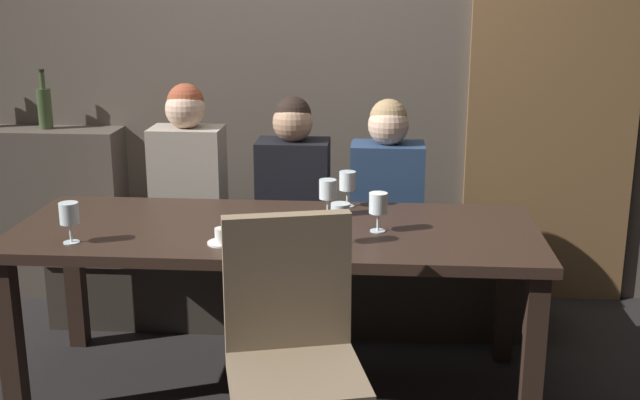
# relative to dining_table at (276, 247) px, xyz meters

# --- Properties ---
(ground) EXTENTS (9.00, 9.00, 0.00)m
(ground) POSITION_rel_dining_table_xyz_m (0.00, 0.00, -0.65)
(ground) COLOR black
(back_wall_tiled) EXTENTS (6.00, 0.12, 3.00)m
(back_wall_tiled) POSITION_rel_dining_table_xyz_m (0.00, 1.22, 0.85)
(back_wall_tiled) COLOR brown
(back_wall_tiled) RESTS_ON ground
(arched_door) EXTENTS (0.90, 0.05, 2.55)m
(arched_door) POSITION_rel_dining_table_xyz_m (1.35, 1.15, 0.71)
(arched_door) COLOR brown
(arched_door) RESTS_ON ground
(back_counter) EXTENTS (1.10, 0.28, 0.95)m
(back_counter) POSITION_rel_dining_table_xyz_m (-1.55, 1.04, -0.18)
(back_counter) COLOR #494138
(back_counter) RESTS_ON ground
(dining_table) EXTENTS (2.20, 0.84, 0.74)m
(dining_table) POSITION_rel_dining_table_xyz_m (0.00, 0.00, 0.00)
(dining_table) COLOR black
(dining_table) RESTS_ON ground
(banquette_bench) EXTENTS (2.50, 0.44, 0.45)m
(banquette_bench) POSITION_rel_dining_table_xyz_m (0.00, 0.70, -0.42)
(banquette_bench) COLOR #312A23
(banquette_bench) RESTS_ON ground
(chair_near_side) EXTENTS (0.53, 0.53, 0.98)m
(chair_near_side) POSITION_rel_dining_table_xyz_m (0.15, -0.72, -0.09)
(chair_near_side) COLOR #302119
(chair_near_side) RESTS_ON ground
(diner_redhead) EXTENTS (0.36, 0.24, 0.80)m
(diner_redhead) POSITION_rel_dining_table_xyz_m (-0.54, 0.70, 0.18)
(diner_redhead) COLOR #9E9384
(diner_redhead) RESTS_ON banquette_bench
(diner_bearded) EXTENTS (0.36, 0.24, 0.74)m
(diner_bearded) POSITION_rel_dining_table_xyz_m (0.00, 0.70, 0.15)
(diner_bearded) COLOR black
(diner_bearded) RESTS_ON banquette_bench
(diner_far_end) EXTENTS (0.36, 0.24, 0.74)m
(diner_far_end) POSITION_rel_dining_table_xyz_m (0.47, 0.68, 0.14)
(diner_far_end) COLOR navy
(diner_far_end) RESTS_ON banquette_bench
(wine_bottle_pale_label) EXTENTS (0.08, 0.08, 0.33)m
(wine_bottle_pale_label) POSITION_rel_dining_table_xyz_m (-1.41, 1.05, 0.42)
(wine_bottle_pale_label) COLOR #384728
(wine_bottle_pale_label) RESTS_ON back_counter
(wine_glass_near_right) EXTENTS (0.08, 0.08, 0.16)m
(wine_glass_near_right) POSITION_rel_dining_table_xyz_m (0.28, -0.20, 0.20)
(wine_glass_near_right) COLOR silver
(wine_glass_near_right) RESTS_ON dining_table
(wine_glass_near_left) EXTENTS (0.08, 0.08, 0.16)m
(wine_glass_near_left) POSITION_rel_dining_table_xyz_m (-0.78, -0.27, 0.20)
(wine_glass_near_left) COLOR silver
(wine_glass_near_left) RESTS_ON dining_table
(wine_glass_far_right) EXTENTS (0.08, 0.08, 0.16)m
(wine_glass_far_right) POSITION_rel_dining_table_xyz_m (0.29, 0.34, 0.20)
(wine_glass_far_right) COLOR silver
(wine_glass_far_right) RESTS_ON dining_table
(wine_glass_end_left) EXTENTS (0.08, 0.08, 0.16)m
(wine_glass_end_left) POSITION_rel_dining_table_xyz_m (0.43, -0.03, 0.20)
(wine_glass_end_left) COLOR silver
(wine_glass_end_left) RESTS_ON dining_table
(wine_glass_center_front) EXTENTS (0.08, 0.08, 0.16)m
(wine_glass_center_front) POSITION_rel_dining_table_xyz_m (0.21, 0.18, 0.20)
(wine_glass_center_front) COLOR silver
(wine_glass_center_front) RESTS_ON dining_table
(espresso_cup) EXTENTS (0.12, 0.12, 0.06)m
(espresso_cup) POSITION_rel_dining_table_xyz_m (-0.18, -0.23, 0.11)
(espresso_cup) COLOR white
(espresso_cup) RESTS_ON dining_table
(dessert_plate) EXTENTS (0.19, 0.19, 0.05)m
(dessert_plate) POSITION_rel_dining_table_xyz_m (0.04, -0.07, 0.10)
(dessert_plate) COLOR white
(dessert_plate) RESTS_ON dining_table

